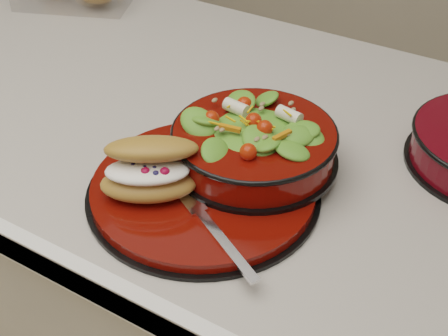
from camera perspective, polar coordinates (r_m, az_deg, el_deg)
The scene contains 5 objects.
island_counter at distance 1.31m, azimuth -2.82°, elevation -11.04°, with size 1.24×0.74×0.90m.
dinner_plate at distance 0.83m, azimuth -1.88°, elevation -1.95°, with size 0.31×0.31×0.02m.
salad_bowl at distance 0.84m, azimuth 2.78°, elevation 2.71°, with size 0.23×0.23×0.10m.
croissant at distance 0.79m, azimuth -6.75°, elevation -0.16°, with size 0.14×0.14×0.07m.
fork at distance 0.75m, azimuth -0.84°, elevation -5.79°, with size 0.16×0.10×0.00m.
Camera 1 is at (0.50, -0.71, 1.44)m, focal length 50.00 mm.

